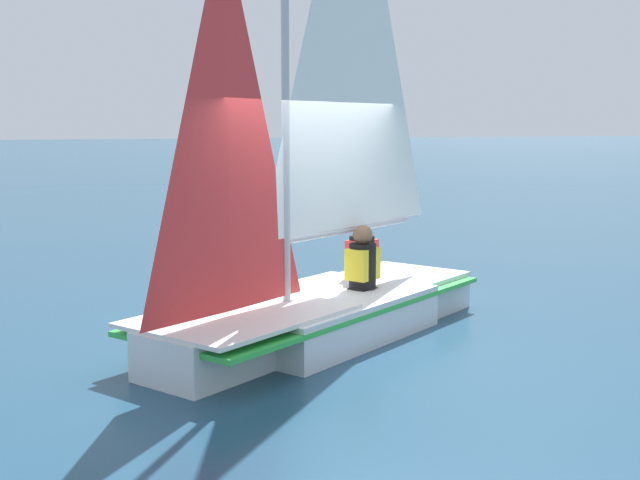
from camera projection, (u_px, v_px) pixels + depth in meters
The scene contains 4 objects.
ground_plane at pixel (320, 336), 8.63m from camera, with size 260.00×260.00×0.00m, color navy.
sailboat_main at pixel (322, 261), 8.54m from camera, with size 3.46×4.59×5.76m.
sailor_helm at pixel (362, 273), 8.91m from camera, with size 0.41×0.42×1.16m.
sailor_crew at pixel (362, 262), 9.55m from camera, with size 0.41×0.42×1.16m.
Camera 1 is at (7.67, -3.41, 2.25)m, focal length 45.00 mm.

